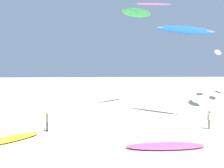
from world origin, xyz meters
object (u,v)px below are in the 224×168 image
at_px(grounded_kite_2, 10,139).
at_px(grounded_kite_3, 166,146).
at_px(person_near_left, 209,119).
at_px(flying_kite_2, 184,30).
at_px(person_mid_field, 47,121).
at_px(flying_kite_8, 153,4).
at_px(flying_kite_5, 218,52).
at_px(flying_kite_0, 138,13).

height_order(grounded_kite_2, grounded_kite_3, grounded_kite_2).
relative_size(grounded_kite_2, person_near_left, 2.84).
distance_m(flying_kite_2, person_near_left, 11.02).
bearing_deg(person_mid_field, flying_kite_8, 63.78).
height_order(flying_kite_5, person_mid_field, flying_kite_5).
relative_size(flying_kite_0, person_near_left, 8.66).
height_order(flying_kite_2, flying_kite_5, flying_kite_2).
relative_size(grounded_kite_2, grounded_kite_3, 0.85).
relative_size(flying_kite_5, person_near_left, 6.65).
height_order(grounded_kite_2, person_near_left, person_near_left).
xyz_separation_m(grounded_kite_2, grounded_kite_3, (11.29, -2.88, -0.02)).
relative_size(flying_kite_8, person_near_left, 11.97).
height_order(flying_kite_5, flying_kite_8, flying_kite_8).
xyz_separation_m(flying_kite_2, flying_kite_5, (14.58, 21.73, -1.33)).
distance_m(flying_kite_5, grounded_kite_3, 40.03).
bearing_deg(flying_kite_8, flying_kite_0, -109.42).
distance_m(flying_kite_0, person_near_left, 21.27).
relative_size(flying_kite_0, person_mid_field, 8.58).
height_order(flying_kite_2, grounded_kite_3, flying_kite_2).
relative_size(flying_kite_2, person_mid_field, 7.47).
xyz_separation_m(flying_kite_0, flying_kite_8, (7.30, 20.71, 5.98)).
bearing_deg(grounded_kite_3, person_mid_field, 146.91).
xyz_separation_m(flying_kite_8, person_mid_field, (-18.25, -37.04, -18.60)).
bearing_deg(flying_kite_8, flying_kite_5, -40.76).
distance_m(flying_kite_0, flying_kite_8, 22.76).
xyz_separation_m(flying_kite_2, flying_kite_8, (3.93, 30.91, 9.74)).
xyz_separation_m(flying_kite_5, person_near_left, (-14.38, -28.27, -7.54)).
height_order(flying_kite_8, grounded_kite_3, flying_kite_8).
distance_m(flying_kite_0, person_mid_field, 23.36).
relative_size(flying_kite_8, grounded_kite_2, 4.21).
bearing_deg(person_mid_field, grounded_kite_2, -128.97).
relative_size(flying_kite_5, person_mid_field, 6.58).
distance_m(person_near_left, person_mid_field, 14.52).
distance_m(flying_kite_8, person_near_left, 41.98).
bearing_deg(grounded_kite_2, flying_kite_8, 62.72).
bearing_deg(flying_kite_0, person_mid_field, -123.83).
bearing_deg(grounded_kite_3, flying_kite_5, 59.33).
height_order(grounded_kite_2, person_mid_field, person_mid_field).
distance_m(flying_kite_5, grounded_kite_2, 44.66).
height_order(flying_kite_0, flying_kite_2, flying_kite_0).
distance_m(flying_kite_2, grounded_kite_2, 21.29).
bearing_deg(flying_kite_8, person_near_left, -95.69).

